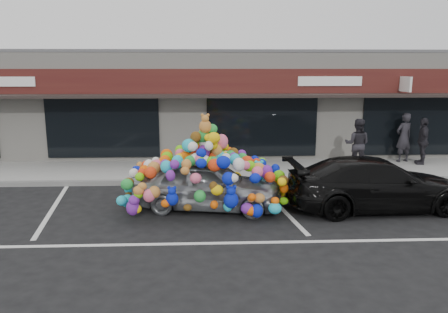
{
  "coord_description": "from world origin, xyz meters",
  "views": [
    {
      "loc": [
        0.84,
        -10.98,
        3.67
      ],
      "look_at": [
        1.38,
        1.4,
        1.12
      ],
      "focal_mm": 35.0,
      "sensor_mm": 36.0,
      "label": 1
    }
  ],
  "objects_px": {
    "toy_car": "(207,178)",
    "pedestrian_b": "(357,144)",
    "black_sedan": "(376,184)",
    "pedestrian_a": "(404,137)",
    "pedestrian_c": "(423,141)"
  },
  "relations": [
    {
      "from": "toy_car",
      "to": "pedestrian_b",
      "type": "height_order",
      "value": "toy_car"
    },
    {
      "from": "pedestrian_c",
      "to": "black_sedan",
      "type": "bearing_deg",
      "value": -21.08
    },
    {
      "from": "black_sedan",
      "to": "pedestrian_c",
      "type": "distance_m",
      "value": 5.82
    },
    {
      "from": "pedestrian_a",
      "to": "pedestrian_b",
      "type": "xyz_separation_m",
      "value": [
        -2.17,
        -1.15,
        -0.04
      ]
    },
    {
      "from": "toy_car",
      "to": "pedestrian_c",
      "type": "bearing_deg",
      "value": -51.25
    },
    {
      "from": "toy_car",
      "to": "black_sedan",
      "type": "height_order",
      "value": "toy_car"
    },
    {
      "from": "toy_car",
      "to": "pedestrian_c",
      "type": "relative_size",
      "value": 2.56
    },
    {
      "from": "toy_car",
      "to": "pedestrian_a",
      "type": "relative_size",
      "value": 2.38
    },
    {
      "from": "toy_car",
      "to": "pedestrian_c",
      "type": "height_order",
      "value": "toy_car"
    },
    {
      "from": "pedestrian_b",
      "to": "pedestrian_c",
      "type": "distance_m",
      "value": 2.78
    },
    {
      "from": "pedestrian_a",
      "to": "pedestrian_c",
      "type": "xyz_separation_m",
      "value": [
        0.51,
        -0.43,
        -0.07
      ]
    },
    {
      "from": "toy_car",
      "to": "pedestrian_b",
      "type": "relative_size",
      "value": 2.48
    },
    {
      "from": "pedestrian_c",
      "to": "pedestrian_a",
      "type": "bearing_deg",
      "value": -113.88
    },
    {
      "from": "black_sedan",
      "to": "pedestrian_a",
      "type": "xyz_separation_m",
      "value": [
        3.01,
        5.05,
        0.39
      ]
    },
    {
      "from": "pedestrian_c",
      "to": "pedestrian_b",
      "type": "bearing_deg",
      "value": -58.74
    }
  ]
}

